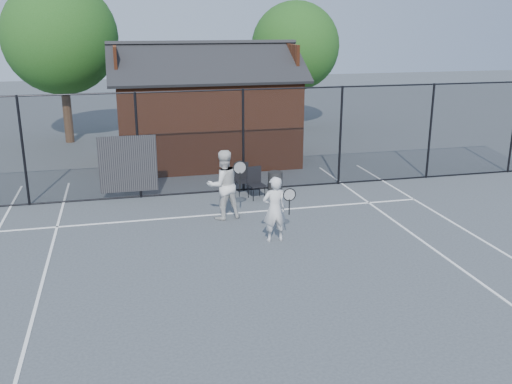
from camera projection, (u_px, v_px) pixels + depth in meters
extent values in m
plane|color=#404649|center=(248.00, 259.00, 12.06)|extent=(80.00, 80.00, 0.00)
cube|color=white|center=(223.00, 214.00, 14.85)|extent=(11.00, 0.06, 0.01)
cube|color=white|center=(29.00, 331.00, 9.28)|extent=(0.06, 18.00, 0.01)
cube|color=white|center=(476.00, 279.00, 11.12)|extent=(0.06, 18.00, 0.01)
cube|color=white|center=(224.00, 216.00, 14.71)|extent=(0.06, 0.30, 0.01)
cylinder|color=black|center=(23.00, 152.00, 15.16)|extent=(0.07, 0.07, 3.00)
cylinder|color=black|center=(138.00, 146.00, 15.83)|extent=(0.07, 0.07, 3.00)
cylinder|color=black|center=(243.00, 141.00, 16.50)|extent=(0.07, 0.07, 3.00)
cylinder|color=black|center=(340.00, 136.00, 17.17)|extent=(0.07, 0.07, 3.00)
cylinder|color=black|center=(430.00, 132.00, 17.85)|extent=(0.07, 0.07, 3.00)
cylinder|color=black|center=(208.00, 91.00, 15.85)|extent=(22.00, 0.04, 0.04)
cylinder|color=black|center=(210.00, 192.00, 16.70)|extent=(22.00, 0.04, 0.04)
cube|color=black|center=(209.00, 142.00, 16.28)|extent=(22.00, 3.00, 0.01)
cube|color=black|center=(128.00, 164.00, 15.89)|extent=(1.60, 0.04, 1.60)
cube|color=#602C17|center=(205.00, 119.00, 20.11)|extent=(6.00, 4.00, 3.00)
cube|color=black|center=(208.00, 62.00, 18.59)|extent=(6.50, 2.36, 1.32)
cube|color=black|center=(200.00, 58.00, 20.45)|extent=(6.50, 2.36, 1.32)
cube|color=#602C17|center=(115.00, 62.00, 18.86)|extent=(0.10, 2.80, 1.06)
cube|color=#602C17|center=(286.00, 59.00, 20.18)|extent=(0.10, 2.80, 1.06)
cylinder|color=#371F16|center=(67.00, 112.00, 23.25)|extent=(0.36, 0.36, 2.52)
sphere|color=#1C4D16|center=(60.00, 37.00, 22.39)|extent=(4.48, 4.48, 4.48)
cylinder|color=#371F16|center=(294.00, 104.00, 26.46)|extent=(0.36, 0.36, 2.23)
sphere|color=#1C4D16|center=(295.00, 46.00, 25.71)|extent=(3.97, 3.97, 3.97)
imported|color=silver|center=(274.00, 209.00, 12.86)|extent=(0.57, 0.39, 1.52)
torus|color=black|center=(289.00, 195.00, 12.51)|extent=(0.30, 0.02, 0.30)
cylinder|color=black|center=(289.00, 207.00, 12.59)|extent=(0.03, 0.03, 0.37)
imported|color=silver|center=(223.00, 185.00, 14.31)|extent=(0.98, 0.83, 1.78)
torus|color=black|center=(240.00, 168.00, 13.91)|extent=(0.35, 0.03, 0.35)
cylinder|color=black|center=(240.00, 181.00, 14.01)|extent=(0.03, 0.03, 0.43)
cube|color=black|center=(257.00, 184.00, 16.01)|extent=(0.50, 0.51, 0.88)
cube|color=black|center=(243.00, 180.00, 16.41)|extent=(0.47, 0.49, 0.89)
cylinder|color=black|center=(275.00, 182.00, 16.67)|extent=(0.43, 0.43, 0.62)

